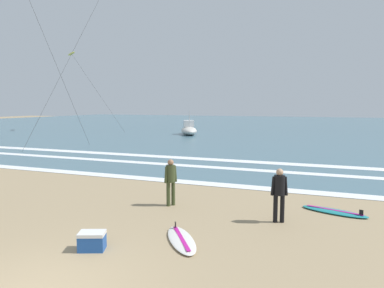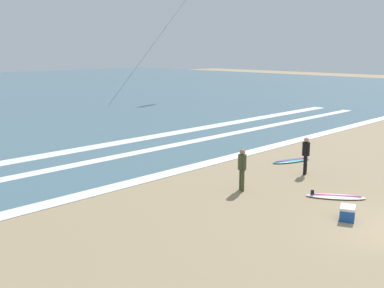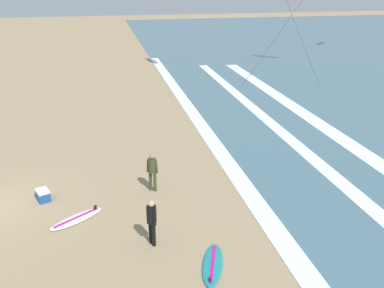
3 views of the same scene
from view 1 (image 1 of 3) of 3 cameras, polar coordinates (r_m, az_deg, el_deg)
ocean_surface at (r=60.10m, az=16.95°, el=2.53°), size 140.00×90.00×0.01m
wave_foam_shoreline at (r=16.75m, az=-0.26°, el=-5.80°), size 56.85×0.81×0.01m
wave_foam_mid_break at (r=20.32m, az=6.23°, el=-3.73°), size 49.06×0.76×0.01m
wave_foam_outer_break at (r=22.87m, az=8.58°, el=-2.66°), size 48.74×1.04×0.01m
surfer_left_near at (r=11.35m, az=13.06°, el=-6.84°), size 0.50×0.32×1.60m
surfer_background_far at (r=12.88m, az=-3.24°, el=-5.15°), size 0.34×0.48×1.60m
surfboard_near_water at (r=13.04m, az=20.70°, el=-9.52°), size 2.18×1.23×0.25m
surfboard_left_pile at (r=9.85m, az=-1.63°, el=-14.24°), size 1.70×2.06×0.25m
kite_yellow_high_right at (r=51.68m, az=-17.73°, el=12.81°), size 8.93×2.78×10.04m
offshore_boat at (r=42.60m, az=-0.47°, el=2.17°), size 3.85×5.41×2.70m
cooler_box at (r=9.56m, az=-14.88°, el=-13.97°), size 0.74×0.65×0.44m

